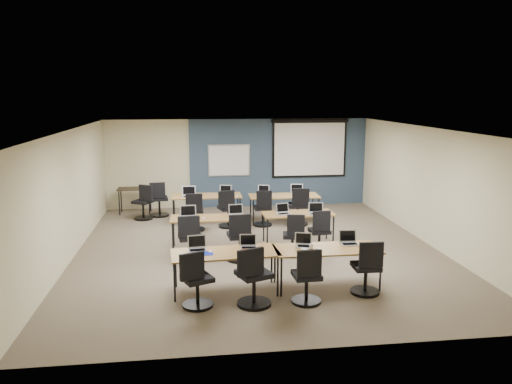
{
  "coord_description": "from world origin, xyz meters",
  "views": [
    {
      "loc": [
        -1.43,
        -10.66,
        3.45
      ],
      "look_at": [
        0.01,
        0.4,
        1.25
      ],
      "focal_mm": 35.0,
      "sensor_mm": 36.0,
      "label": 1
    }
  ],
  "objects": [
    {
      "name": "task_chair_1",
      "position": [
        -0.48,
        -3.0,
        0.43
      ],
      "size": [
        0.6,
        0.57,
        1.04
      ],
      "rotation": [
        0.0,
        0.0,
        0.36
      ],
      "color": "black",
      "rests_on": "floor"
    },
    {
      "name": "task_chair_3",
      "position": [
        1.54,
        -2.75,
        0.41
      ],
      "size": [
        0.51,
        0.51,
        0.99
      ],
      "rotation": [
        0.0,
        0.0,
        -0.03
      ],
      "color": "black",
      "rests_on": "floor"
    },
    {
      "name": "mouse_11",
      "position": [
        1.72,
        2.51,
        0.74
      ],
      "size": [
        0.06,
        0.09,
        0.03
      ],
      "primitive_type": "ellipsoid",
      "rotation": [
        0.0,
        0.0,
        -0.08
      ],
      "color": "white",
      "rests_on": "training_table_back_right"
    },
    {
      "name": "snack_bowl",
      "position": [
        -0.53,
        -2.43,
        0.76
      ],
      "size": [
        0.25,
        0.25,
        0.05
      ],
      "primitive_type": "imported",
      "rotation": [
        0.0,
        0.0,
        0.17
      ],
      "color": "brown",
      "rests_on": "training_table_front_left"
    },
    {
      "name": "whiteboard",
      "position": [
        -0.3,
        4.43,
        1.45
      ],
      "size": [
        1.28,
        0.03,
        0.98
      ],
      "color": "#A9ADB5",
      "rests_on": "wall_back"
    },
    {
      "name": "mouse_0",
      "position": [
        -1.15,
        -2.28,
        0.74
      ],
      "size": [
        0.08,
        0.11,
        0.03
      ],
      "primitive_type": "ellipsoid",
      "rotation": [
        0.0,
        0.0,
        0.17
      ],
      "color": "white",
      "rests_on": "training_table_front_left"
    },
    {
      "name": "laptop_1",
      "position": [
        -0.46,
        -2.11,
        0.79
      ],
      "size": [
        0.3,
        0.26,
        0.23
      ],
      "rotation": [
        0.0,
        0.0,
        -0.1
      ],
      "color": "silver",
      "rests_on": "training_table_front_left"
    },
    {
      "name": "laptop_3",
      "position": [
        1.41,
        -2.12,
        0.79
      ],
      "size": [
        0.32,
        0.27,
        0.24
      ],
      "rotation": [
        0.0,
        0.0,
        -0.03
      ],
      "color": "silver",
      "rests_on": "training_table_front_right"
    },
    {
      "name": "wall_right",
      "position": [
        4.0,
        0.0,
        1.35
      ],
      "size": [
        0.04,
        9.0,
        2.7
      ],
      "primitive_type": "cube",
      "color": "beige",
      "rests_on": "ground"
    },
    {
      "name": "wall_front",
      "position": [
        0.0,
        -4.5,
        1.35
      ],
      "size": [
        8.0,
        0.04,
        2.7
      ],
      "primitive_type": "cube",
      "color": "beige",
      "rests_on": "ground"
    },
    {
      "name": "task_chair_4",
      "position": [
        -1.5,
        -0.62,
        0.43
      ],
      "size": [
        0.55,
        0.55,
        1.03
      ],
      "rotation": [
        0.0,
        0.0,
        0.12
      ],
      "color": "black",
      "rests_on": "floor"
    },
    {
      "name": "task_chair_7",
      "position": [
        1.34,
        -0.32,
        0.4
      ],
      "size": [
        0.48,
        0.48,
        0.97
      ],
      "rotation": [
        0.0,
        0.0,
        0.05
      ],
      "color": "black",
      "rests_on": "floor"
    },
    {
      "name": "laptop_2",
      "position": [
        0.56,
        -2.15,
        0.79
      ],
      "size": [
        0.31,
        0.26,
        0.23
      ],
      "rotation": [
        0.0,
        0.0,
        -0.27
      ],
      "color": "#B8B8C0",
      "rests_on": "training_table_front_right"
    },
    {
      "name": "mouse_3",
      "position": [
        1.72,
        -2.36,
        0.74
      ],
      "size": [
        0.08,
        0.11,
        0.04
      ],
      "primitive_type": "ellipsoid",
      "rotation": [
        0.0,
        0.0,
        -0.21
      ],
      "color": "white",
      "rests_on": "training_table_front_right"
    },
    {
      "name": "laptop_10",
      "position": [
        0.53,
        2.7,
        0.79
      ],
      "size": [
        0.31,
        0.27,
        0.24
      ],
      "rotation": [
        0.0,
        0.0,
        -0.31
      ],
      "color": "#A8A8B1",
      "rests_on": "training_table_back_right"
    },
    {
      "name": "task_chair_5",
      "position": [
        -0.47,
        -0.69,
        0.43
      ],
      "size": [
        0.57,
        0.57,
        1.04
      ],
      "rotation": [
        0.0,
        0.0,
        0.09
      ],
      "color": "black",
      "rests_on": "floor"
    },
    {
      "name": "task_chair_9",
      "position": [
        -0.52,
        2.01,
        0.42
      ],
      "size": [
        0.55,
        0.53,
        1.01
      ],
      "rotation": [
        0.0,
        0.0,
        0.29
      ],
      "color": "black",
      "rests_on": "floor"
    },
    {
      "name": "mouse_4",
      "position": [
        -1.2,
        0.14,
        0.74
      ],
      "size": [
        0.08,
        0.1,
        0.03
      ],
      "primitive_type": "ellipsoid",
      "rotation": [
        0.0,
        0.0,
        0.27
      ],
      "color": "white",
      "rests_on": "training_table_mid_left"
    },
    {
      "name": "utility_table",
      "position": [
        -3.11,
        3.95,
        0.66
      ],
      "size": [
        0.97,
        0.54,
        0.75
      ],
      "rotation": [
        0.0,
        0.0,
        0.01
      ],
      "color": "#362919",
      "rests_on": "floor"
    },
    {
      "name": "training_table_front_left",
      "position": [
        -0.89,
        -2.31,
        0.69
      ],
      "size": [
        1.88,
        0.78,
        0.73
      ],
      "rotation": [
        0.0,
        0.0,
        0.07
      ],
      "color": "brown",
      "rests_on": "floor"
    },
    {
      "name": "projector_screen",
      "position": [
        2.2,
        4.41,
        1.89
      ],
      "size": [
        2.4,
        0.1,
        1.82
      ],
      "color": "black",
      "rests_on": "wall_back"
    },
    {
      "name": "mouse_2",
      "position": [
        0.77,
        -2.38,
        0.74
      ],
      "size": [
        0.07,
        0.1,
        0.03
      ],
      "primitive_type": "ellipsoid",
      "rotation": [
        0.0,
        0.0,
        0.22
      ],
      "color": "white",
      "rests_on": "training_table_front_right"
    },
    {
      "name": "task_chair_0",
      "position": [
        -1.41,
        -2.93,
        0.41
      ],
      "size": [
        0.54,
        0.51,
        0.99
      ],
      "rotation": [
        0.0,
        0.0,
        0.4
      ],
      "color": "black",
      "rests_on": "floor"
    },
    {
      "name": "task_chair_8",
      "position": [
        -1.4,
        1.79,
        0.41
      ],
      "size": [
        0.52,
        0.52,
        1.0
      ],
      "rotation": [
        0.0,
        0.0,
        0.01
      ],
      "color": "black",
      "rests_on": "floor"
    },
    {
      "name": "task_chair_6",
      "position": [
        0.7,
        -0.52,
        0.39
      ],
      "size": [
        0.46,
        0.46,
        0.95
      ],
      "rotation": [
        0.0,
        0.0,
        -0.17
      ],
      "color": "black",
      "rests_on": "floor"
    },
    {
      "name": "laptop_7",
      "position": [
        1.4,
        0.25,
        0.79
      ],
      "size": [
        0.33,
        0.28,
        0.25
      ],
      "rotation": [
        0.0,
        0.0,
        -0.13
      ],
      "color": "#AAAAB4",
      "rests_on": "training_table_mid_right"
    },
    {
      "name": "task_chair_2",
      "position": [
        0.42,
        -3.01,
        0.4
      ],
      "size": [
        0.5,
        0.5,
        0.98
      ],
      "rotation": [
        0.0,
        0.0,
        0.05
      ],
      "color": "black",
      "rests_on": "floor"
    },
    {
      "name": "training_table_mid_left",
      "position": [
        -1.11,
        0.24,
        0.68
      ],
      "size": [
        1.67,
        0.7,
        0.73
      ],
      "rotation": [
        0.0,
        0.0,
        -0.03
      ],
      "color": "olive",
      "rests_on": "floor"
    },
    {
      "name": "training_table_back_left",
      "position": [
        -1.06,
        2.71,
        0.69
      ],
      "size": [
        1.9,
        0.79,
        0.73
      ],
      "rotation": [
        0.0,
        0.0,
        -0.01
      ],
      "color": "brown",
      "rests_on": "floor"
    },
    {
      "name": "task_chair_11",
      "position": [
        1.35,
        1.98,
        0.43
      ],
      "size": [
        0.56,
        0.56,
        1.03
      ],
      "rotation": [
        0.0,
        0.0,
        -0.12
      ],
      "color": "black",
      "rests_on": "floor"
    },
    {
      "name": "mouse_10",
      "position": [
        0.75,
        2.47,
        0.74
      ],
      "size": [
        0.06,
        0.09,
        0.03
      ],
      "primitive_type": "ellipsoid",
      "rotation": [
        0.0,
        0.0,
        0.08
      ],
      "color": "white",
      "rests_on": "training_table_back_right"
    },
    {
      "name": "task_chair_10",
      "position": [
        0.41,
        2.03,
        0.4
      ],
      "size": [
        0.5,
        0.5,
        0.98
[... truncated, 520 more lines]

